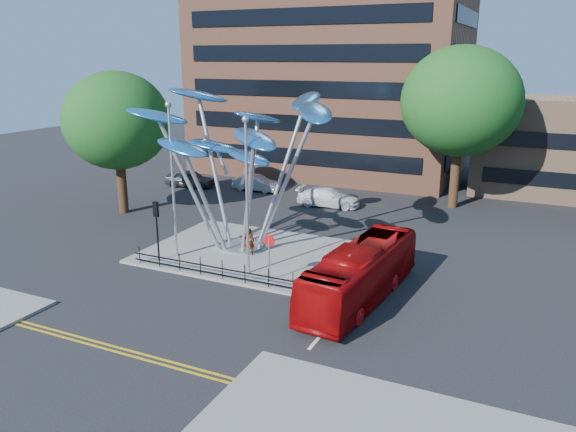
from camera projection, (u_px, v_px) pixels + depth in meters
The scene contains 19 objects.
ground at pixel (210, 294), 27.57m from camera, with size 120.00×120.00×0.00m, color black.
traffic_island at pixel (251, 253), 33.18m from camera, with size 12.00×9.00×0.15m, color slate.
double_yellow_near at pixel (128, 350), 22.35m from camera, with size 40.00×0.12×0.01m, color gold.
double_yellow_far at pixel (123, 354), 22.09m from camera, with size 40.00×0.12×0.01m, color gold.
brick_tower at pixel (333, 15), 53.73m from camera, with size 25.00×15.00×30.00m, color #935940.
low_building_near at pixel (572, 148), 46.06m from camera, with size 15.00×8.00×8.00m, color #9D785C.
tree_right at pixel (461, 102), 41.25m from camera, with size 8.80×8.80×12.11m.
tree_left at pixel (117, 121), 40.10m from camera, with size 7.60×7.60×10.32m.
leaf_sculpture at pixel (238, 135), 32.33m from camera, with size 12.72×9.54×9.51m.
street_lamp_left at pixel (172, 167), 30.97m from camera, with size 0.36×0.36×8.80m.
street_lamp_right at pixel (247, 182), 28.57m from camera, with size 0.36×0.36×8.30m.
traffic_light_island at pixel (156, 218), 31.06m from camera, with size 0.28×0.18×3.42m.
no_entry_sign_island at pixel (269, 250), 28.45m from camera, with size 0.60×0.10×2.45m.
pedestrian_railing_front at pixel (211, 269), 29.31m from camera, with size 10.00×0.06×1.00m.
red_bus at pixel (361, 273), 26.64m from camera, with size 2.27×9.70×2.70m, color #920608.
pedestrian at pixel (249, 242), 32.39m from camera, with size 0.59×0.39×1.62m, color gray.
parked_car_left at pixel (190, 178), 49.93m from camera, with size 1.79×4.44×1.51m, color #383A3F.
parked_car_mid at pixel (256, 183), 48.46m from camera, with size 1.44×4.12×1.36m, color #B1B5B9.
parked_car_right at pixel (328, 197), 43.49m from camera, with size 1.99×4.89×1.42m, color silver.
Camera 1 is at (14.25, -21.41, 11.32)m, focal length 35.00 mm.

